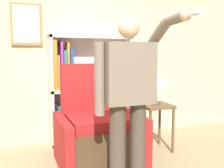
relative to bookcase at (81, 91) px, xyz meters
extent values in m
cube|color=beige|center=(-0.03, 0.16, 0.64)|extent=(8.00, 0.06, 2.80)
cube|color=olive|center=(-0.73, 0.11, 0.95)|extent=(0.41, 0.04, 0.57)
cube|color=#9EB2C6|center=(-0.73, 0.09, 0.95)|extent=(0.35, 0.01, 0.51)
cube|color=silver|center=(-0.44, -0.02, 0.02)|extent=(0.04, 0.28, 1.57)
cube|color=silver|center=(0.73, -0.02, 0.02)|extent=(0.04, 0.28, 1.57)
cube|color=silver|center=(0.15, 0.11, 0.02)|extent=(1.21, 0.01, 1.57)
cube|color=silver|center=(0.15, -0.02, -0.74)|extent=(1.21, 0.28, 0.04)
cube|color=silver|center=(0.15, -0.02, 0.02)|extent=(1.21, 0.28, 0.04)
cube|color=silver|center=(0.15, -0.02, 0.78)|extent=(1.21, 0.28, 0.04)
cube|color=black|center=(-0.39, -0.02, -0.43)|extent=(0.03, 0.20, 0.58)
cube|color=#337070|center=(-0.34, -0.02, -0.47)|extent=(0.06, 0.22, 0.51)
cube|color=white|center=(-0.27, -0.02, -0.44)|extent=(0.05, 0.17, 0.57)
cube|color=#1E47B2|center=(-0.23, -0.02, -0.46)|extent=(0.02, 0.15, 0.53)
cube|color=purple|center=(-0.18, -0.02, -0.46)|extent=(0.04, 0.17, 0.53)
cube|color=orange|center=(-0.13, -0.02, -0.38)|extent=(0.05, 0.17, 0.69)
cube|color=orange|center=(-0.38, -0.02, 0.39)|extent=(0.05, 0.21, 0.70)
cube|color=#9E7A47|center=(-0.33, -0.02, 0.28)|extent=(0.03, 0.15, 0.49)
cube|color=purple|center=(-0.29, -0.02, 0.38)|extent=(0.03, 0.21, 0.67)
cube|color=#337070|center=(-0.24, -0.02, 0.32)|extent=(0.04, 0.21, 0.55)
cube|color=orange|center=(-0.20, -0.02, 0.37)|extent=(0.03, 0.17, 0.66)
cube|color=#1E47B2|center=(-0.15, -0.02, 0.33)|extent=(0.04, 0.20, 0.58)
cube|color=#4C3823|center=(0.01, -0.84, -0.53)|extent=(0.77, 0.74, 0.47)
cube|color=#A31E1E|center=(0.01, -0.88, -0.23)|extent=(0.73, 0.62, 0.12)
cube|color=#A31E1E|center=(0.01, -0.52, -0.05)|extent=(0.77, 0.16, 0.95)
cube|color=#A31E1E|center=(-0.43, -0.84, -0.47)|extent=(0.10, 0.82, 0.59)
cube|color=#A31E1E|center=(0.44, -0.84, -0.47)|extent=(0.10, 0.82, 0.59)
cylinder|color=#473D33|center=(-0.06, -1.57, -0.33)|extent=(0.15, 0.15, 0.86)
cylinder|color=#473D33|center=(0.15, -1.57, -0.33)|extent=(0.15, 0.15, 0.86)
cube|color=#756656|center=(0.05, -1.57, 0.38)|extent=(0.46, 0.24, 0.55)
sphere|color=#DBAD89|center=(0.05, -1.57, 0.78)|extent=(0.19, 0.19, 0.19)
cylinder|color=#756656|center=(-0.23, -1.57, 0.33)|extent=(0.09, 0.09, 0.64)
cylinder|color=#756656|center=(0.29, -1.68, 0.73)|extent=(0.09, 0.28, 0.23)
cylinder|color=#756656|center=(0.29, -1.93, 0.83)|extent=(0.08, 0.27, 0.10)
sphere|color=#DBAD89|center=(0.29, -2.06, 0.84)|extent=(0.09, 0.09, 0.09)
cylinder|color=white|center=(0.29, -2.15, 0.84)|extent=(0.04, 0.15, 0.04)
cube|color=brown|center=(0.85, -0.70, -0.15)|extent=(0.40, 0.40, 0.04)
cylinder|color=brown|center=(0.68, -0.87, -0.46)|extent=(0.04, 0.04, 0.60)
cylinder|color=brown|center=(1.02, -0.87, -0.46)|extent=(0.04, 0.04, 0.60)
cylinder|color=brown|center=(0.68, -0.52, -0.46)|extent=(0.04, 0.04, 0.60)
cylinder|color=brown|center=(1.02, -0.52, -0.46)|extent=(0.04, 0.04, 0.60)
cylinder|color=#4C4233|center=(0.85, -0.70, -0.12)|extent=(0.13, 0.13, 0.02)
cylinder|color=#4C4233|center=(0.85, -0.70, 0.02)|extent=(0.03, 0.03, 0.24)
cone|color=beige|center=(0.85, -0.70, 0.22)|extent=(0.29, 0.29, 0.17)
camera|label=1|loc=(-0.92, -3.72, 0.57)|focal=42.00mm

